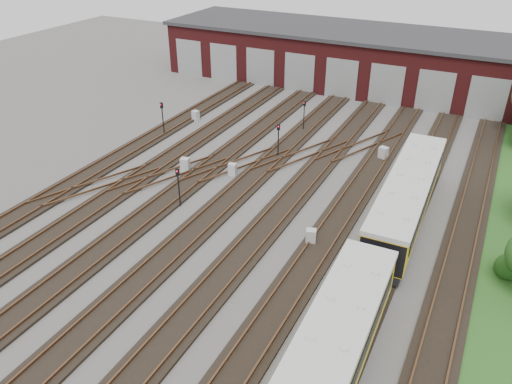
% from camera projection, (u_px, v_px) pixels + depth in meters
% --- Properties ---
extents(ground, '(120.00, 120.00, 0.00)m').
position_uv_depth(ground, '(185.00, 277.00, 29.04)').
color(ground, '#464441').
rests_on(ground, ground).
extents(track_network, '(30.40, 70.00, 0.33)m').
position_uv_depth(track_network, '(189.00, 269.00, 29.51)').
color(track_network, black).
rests_on(track_network, ground).
extents(maintenance_shed, '(51.00, 12.50, 6.35)m').
position_uv_depth(maintenance_shed, '(374.00, 59.00, 58.42)').
color(maintenance_shed, '#4F1315').
rests_on(maintenance_shed, ground).
extents(metro_train, '(3.05, 47.03, 3.09)m').
position_uv_depth(metro_train, '(324.00, 370.00, 20.83)').
color(metro_train, black).
rests_on(metro_train, ground).
extents(signal_mast_0, '(0.30, 0.28, 3.14)m').
position_uv_depth(signal_mast_0, '(162.00, 114.00, 46.25)').
color(signal_mast_0, black).
rests_on(signal_mast_0, ground).
extents(signal_mast_1, '(0.28, 0.26, 3.00)m').
position_uv_depth(signal_mast_1, '(178.00, 182.00, 34.97)').
color(signal_mast_1, black).
rests_on(signal_mast_1, ground).
extents(signal_mast_2, '(0.25, 0.24, 2.95)m').
position_uv_depth(signal_mast_2, '(304.00, 112.00, 47.07)').
color(signal_mast_2, black).
rests_on(signal_mast_2, ground).
extents(signal_mast_3, '(0.28, 0.26, 2.99)m').
position_uv_depth(signal_mast_3, '(278.00, 136.00, 42.03)').
color(signal_mast_3, black).
rests_on(signal_mast_3, ground).
extents(relay_cabinet_0, '(0.79, 0.71, 1.14)m').
position_uv_depth(relay_cabinet_0, '(185.00, 165.00, 40.40)').
color(relay_cabinet_0, '#B4B7B9').
rests_on(relay_cabinet_0, ground).
extents(relay_cabinet_1, '(0.70, 0.61, 1.06)m').
position_uv_depth(relay_cabinet_1, '(196.00, 116.00, 49.97)').
color(relay_cabinet_1, '#B4B7B9').
rests_on(relay_cabinet_1, ground).
extents(relay_cabinet_2, '(0.70, 0.61, 1.03)m').
position_uv_depth(relay_cabinet_2, '(232.00, 170.00, 39.77)').
color(relay_cabinet_2, '#B4B7B9').
rests_on(relay_cabinet_2, ground).
extents(relay_cabinet_3, '(0.84, 0.77, 1.14)m').
position_uv_depth(relay_cabinet_3, '(383.00, 153.00, 42.24)').
color(relay_cabinet_3, '#B4B7B9').
rests_on(relay_cabinet_3, ground).
extents(relay_cabinet_4, '(0.77, 0.70, 1.06)m').
position_uv_depth(relay_cabinet_4, '(311.00, 237.00, 31.64)').
color(relay_cabinet_4, '#B4B7B9').
rests_on(relay_cabinet_4, ground).
extents(bush_0, '(1.60, 1.60, 1.60)m').
position_uv_depth(bush_0, '(510.00, 264.00, 28.81)').
color(bush_0, '#1A4112').
rests_on(bush_0, ground).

